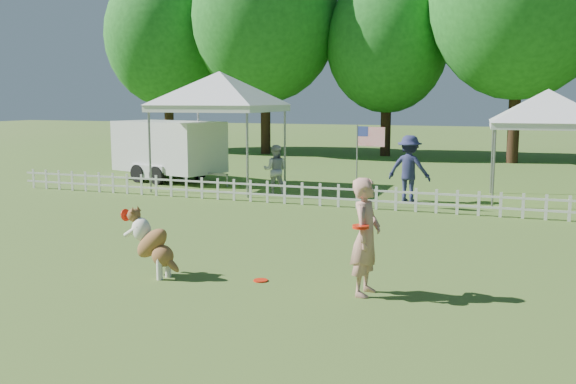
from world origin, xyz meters
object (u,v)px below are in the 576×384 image
at_px(flag_pole, 357,166).
at_px(canopy_tent_left, 220,132).
at_px(dog, 153,243).
at_px(spectator_a, 275,170).
at_px(frisbee_on_turf, 261,280).
at_px(handler, 366,237).
at_px(canopy_tent_right, 545,147).
at_px(spectator_b, 409,168).
at_px(cargo_trailer, 169,150).

bearing_deg(flag_pole, canopy_tent_left, 170.20).
relative_size(dog, spectator_a, 0.73).
bearing_deg(frisbee_on_turf, dog, -168.00).
distance_m(handler, flag_pole, 7.67).
xyz_separation_m(canopy_tent_right, spectator_a, (-7.29, -1.42, -0.76)).
distance_m(handler, spectator_b, 8.76).
bearing_deg(handler, cargo_trailer, 45.98).
height_order(dog, frisbee_on_turf, dog).
relative_size(handler, cargo_trailer, 0.36).
xyz_separation_m(frisbee_on_turf, canopy_tent_right, (4.08, 9.84, 1.48)).
bearing_deg(canopy_tent_right, dog, -124.07).
bearing_deg(spectator_b, flag_pole, 56.41).
bearing_deg(flag_pole, cargo_trailer, 169.93).
bearing_deg(spectator_a, canopy_tent_left, -34.68).
height_order(frisbee_on_turf, canopy_tent_left, canopy_tent_left).
bearing_deg(frisbee_on_turf, spectator_a, 110.87).
height_order(handler, dog, handler).
bearing_deg(flag_pole, spectator_b, 61.34).
bearing_deg(canopy_tent_right, canopy_tent_left, 179.35).
distance_m(canopy_tent_left, canopy_tent_right, 9.49).
distance_m(dog, spectator_b, 9.29).
relative_size(dog, frisbee_on_turf, 4.82).
height_order(cargo_trailer, flag_pole, flag_pole).
bearing_deg(canopy_tent_left, spectator_a, -21.52).
xyz_separation_m(handler, canopy_tent_left, (-7.05, 9.26, 0.93)).
height_order(flag_pole, spectator_b, flag_pole).
distance_m(dog, flag_pole, 7.77).
height_order(handler, spectator_b, spectator_b).
bearing_deg(spectator_a, frisbee_on_turf, 95.85).
relative_size(dog, canopy_tent_left, 0.30).
distance_m(cargo_trailer, flag_pole, 7.97).
height_order(canopy_tent_right, flag_pole, canopy_tent_right).
height_order(canopy_tent_left, canopy_tent_right, canopy_tent_left).
relative_size(canopy_tent_left, spectator_b, 1.96).
height_order(canopy_tent_left, spectator_a, canopy_tent_left).
relative_size(flag_pole, spectator_a, 1.45).
bearing_deg(canopy_tent_right, spectator_b, -165.08).
xyz_separation_m(cargo_trailer, spectator_b, (8.54, -1.57, -0.13)).
distance_m(cargo_trailer, spectator_a, 5.01).
bearing_deg(handler, spectator_a, 32.93).
bearing_deg(cargo_trailer, spectator_a, -4.90).
distance_m(handler, cargo_trailer, 14.02).
bearing_deg(dog, canopy_tent_right, 72.15).
xyz_separation_m(flag_pole, spectator_b, (1.11, 1.33, -0.16)).
height_order(canopy_tent_left, spectator_b, canopy_tent_left).
relative_size(frisbee_on_turf, canopy_tent_right, 0.07).
bearing_deg(canopy_tent_left, frisbee_on_turf, -61.51).
distance_m(frisbee_on_turf, canopy_tent_right, 10.75).
xyz_separation_m(dog, frisbee_on_turf, (1.69, 0.36, -0.52)).
height_order(canopy_tent_left, flag_pole, canopy_tent_left).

